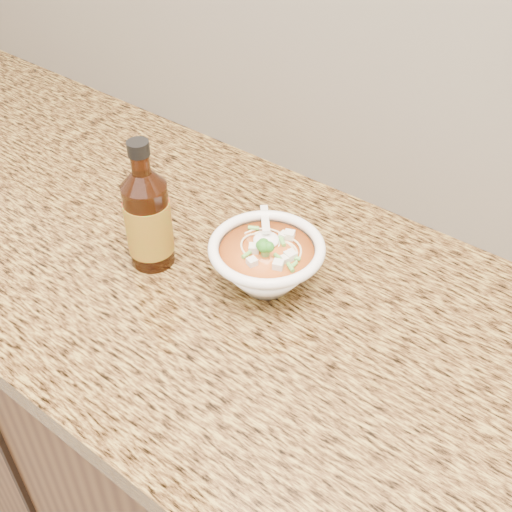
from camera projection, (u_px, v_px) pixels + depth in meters
The scene contains 3 objects.
counter_slab at pixel (363, 358), 0.90m from camera, with size 4.00×0.68×0.04m, color olive.
soup_bowl at pixel (267, 263), 0.96m from camera, with size 0.17×0.18×0.10m.
hot_sauce_bottle at pixel (148, 219), 0.98m from camera, with size 0.08×0.08×0.22m.
Camera 1 is at (0.24, 1.12, 1.57)m, focal length 45.00 mm.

